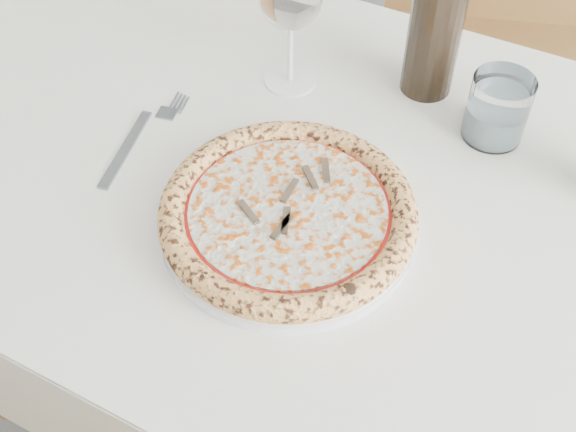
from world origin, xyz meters
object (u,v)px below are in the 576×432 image
object	(u,v)px
chair_far	(489,17)
tumbler	(497,112)
dining_table	(327,226)
wine_bottle	(439,10)
plate	(288,222)
pizza	(288,212)

from	to	relation	value
chair_far	tumbler	size ratio (longest dim) A/B	10.22
dining_table	wine_bottle	xyz separation A→B (m)	(0.02, 0.23, 0.22)
plate	pizza	distance (m)	0.02
dining_table	plate	bearing A→B (deg)	-90.00
tumbler	plate	bearing A→B (deg)	-115.93
chair_far	wine_bottle	world-z (taller)	wine_bottle
chair_far	wine_bottle	xyz separation A→B (m)	(0.09, -0.56, 0.35)
chair_far	tumbler	bearing A→B (deg)	-71.33
tumbler	chair_far	bearing A→B (deg)	108.67
tumbler	wine_bottle	world-z (taller)	wine_bottle
wine_bottle	tumbler	bearing A→B (deg)	-19.82
plate	tumbler	world-z (taller)	tumbler
pizza	tumbler	bearing A→B (deg)	64.07
chair_far	pizza	world-z (taller)	chair_far
chair_far	pizza	size ratio (longest dim) A/B	3.04
tumbler	wine_bottle	size ratio (longest dim) A/B	0.31
tumbler	pizza	bearing A→B (deg)	-115.93
pizza	chair_far	bearing A→B (deg)	94.13
dining_table	chair_far	bearing A→B (deg)	94.65
dining_table	pizza	world-z (taller)	pizza
dining_table	pizza	distance (m)	0.16
chair_far	plate	size ratio (longest dim) A/B	3.04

